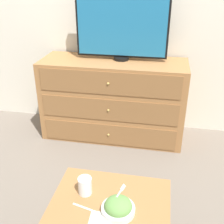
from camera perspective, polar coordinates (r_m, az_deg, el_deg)
ground_plane at (r=3.44m, az=-0.14°, el=-1.75°), size 12.00×12.00×0.00m
wall_back at (r=3.06m, az=-0.07°, el=20.37°), size 12.00×0.05×2.60m
dresser at (r=2.98m, az=0.24°, el=2.56°), size 1.48×0.54×0.84m
tv at (r=2.81m, az=2.01°, el=17.08°), size 0.90×0.15×0.65m
coffee_table at (r=1.79m, az=-0.44°, el=-19.60°), size 0.71×0.56×0.41m
takeout_bowl at (r=1.67m, az=1.26°, el=-18.77°), size 0.19×0.19×0.16m
drink_cup at (r=1.78m, az=-5.50°, el=-14.85°), size 0.08×0.08×0.11m
napkin at (r=1.65m, az=-2.33°, el=-21.25°), size 0.13×0.13×0.00m
knife at (r=1.72m, az=-5.43°, el=-18.86°), size 0.16×0.05×0.01m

